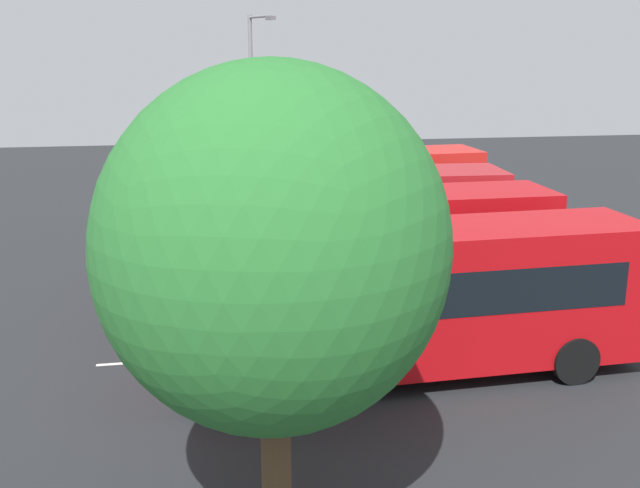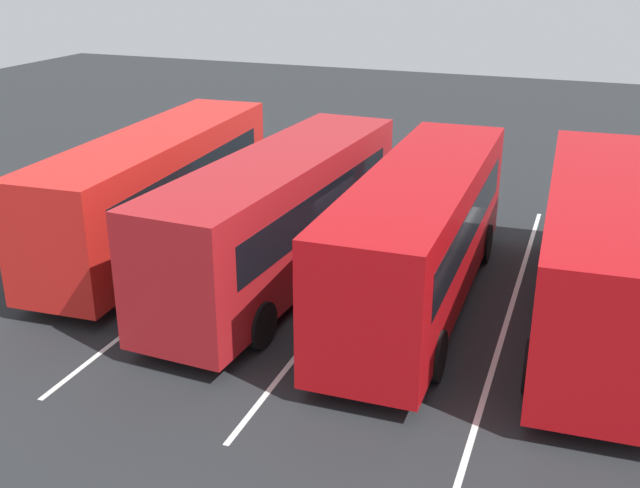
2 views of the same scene
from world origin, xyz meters
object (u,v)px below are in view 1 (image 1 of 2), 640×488
depot_tree (273,251)px  pedestrian (532,204)px  bus_far_left (417,296)px  street_lamp (254,106)px  bus_far_right (342,194)px  bus_center_left (364,250)px  bus_center_right (340,220)px

depot_tree → pedestrian: bearing=56.2°
bus_far_left → street_lamp: street_lamp is taller
bus_far_right → street_lamp: size_ratio=1.27×
bus_center_left → bus_far_right: size_ratio=0.99×
street_lamp → bus_center_left: bearing=-5.1°
pedestrian → bus_center_right: bearing=22.1°
bus_far_left → bus_far_right: same height
bus_center_right → street_lamp: 8.64m
bus_center_right → bus_far_right: (0.84, 4.14, 0.00)m
bus_center_left → bus_far_right: bearing=82.3°
pedestrian → street_lamp: street_lamp is taller
bus_far_left → street_lamp: bearing=95.5°
bus_far_left → bus_center_left: size_ratio=1.01×
street_lamp → depot_tree: bearing=-18.5°
bus_center_left → pedestrian: 12.09m
bus_far_right → pedestrian: bus_far_right is taller
bus_center_right → pedestrian: size_ratio=5.87×
bus_far_left → bus_far_right: 11.70m
bus_far_left → bus_center_right: size_ratio=1.00×
bus_center_left → bus_far_right: same height
bus_far_right → depot_tree: (-4.18, -16.98, 2.60)m
street_lamp → bus_far_left: bearing=-6.4°
bus_far_right → pedestrian: 7.79m
bus_far_left → bus_far_right: size_ratio=1.00×
bus_center_left → street_lamp: street_lamp is taller
street_lamp → depot_tree: 20.79m
street_lamp → bus_far_right: bearing=22.2°
bus_far_right → depot_tree: bearing=-107.3°
bus_center_right → bus_far_right: bearing=81.1°
depot_tree → bus_far_left: bearing=55.5°
bus_far_left → bus_center_right: (-0.31, 7.54, 0.00)m
pedestrian → bus_far_left: bearing=48.7°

